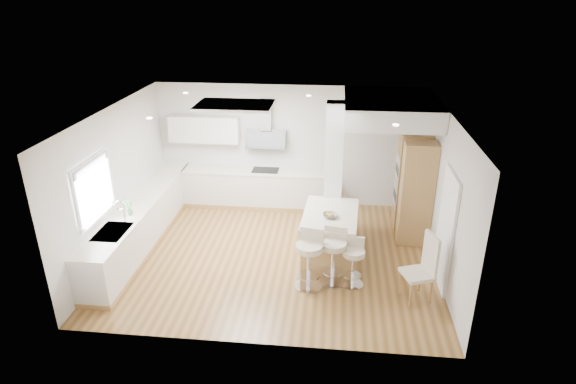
# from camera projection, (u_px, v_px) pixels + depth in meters

# --- Properties ---
(ground) EXTENTS (6.00, 6.00, 0.00)m
(ground) POSITION_uv_depth(u_px,v_px,m) (275.00, 255.00, 9.29)
(ground) COLOR olive
(ground) RESTS_ON ground
(ceiling) EXTENTS (6.00, 5.00, 0.02)m
(ceiling) POSITION_uv_depth(u_px,v_px,m) (275.00, 255.00, 9.29)
(ceiling) COLOR silver
(ceiling) RESTS_ON ground
(wall_back) EXTENTS (6.00, 0.04, 2.80)m
(wall_back) POSITION_uv_depth(u_px,v_px,m) (289.00, 146.00, 11.02)
(wall_back) COLOR beige
(wall_back) RESTS_ON ground
(wall_left) EXTENTS (0.04, 5.00, 2.80)m
(wall_left) POSITION_uv_depth(u_px,v_px,m) (116.00, 182.00, 9.02)
(wall_left) COLOR beige
(wall_left) RESTS_ON ground
(wall_right) EXTENTS (0.04, 5.00, 2.80)m
(wall_right) POSITION_uv_depth(u_px,v_px,m) (444.00, 195.00, 8.45)
(wall_right) COLOR beige
(wall_right) RESTS_ON ground
(skylight) EXTENTS (4.10, 2.10, 0.06)m
(skylight) POSITION_uv_depth(u_px,v_px,m) (235.00, 105.00, 8.81)
(skylight) COLOR white
(skylight) RESTS_ON ground
(window_left) EXTENTS (0.06, 1.28, 1.07)m
(window_left) POSITION_uv_depth(u_px,v_px,m) (93.00, 186.00, 8.08)
(window_left) COLOR white
(window_left) RESTS_ON ground
(doorway_right) EXTENTS (0.05, 1.00, 2.10)m
(doorway_right) POSITION_uv_depth(u_px,v_px,m) (446.00, 232.00, 8.07)
(doorway_right) COLOR #494139
(doorway_right) RESTS_ON ground
(counter_left) EXTENTS (0.63, 4.50, 1.35)m
(counter_left) POSITION_uv_depth(u_px,v_px,m) (142.00, 222.00, 9.58)
(counter_left) COLOR #B0854B
(counter_left) RESTS_ON ground
(counter_back) EXTENTS (3.62, 0.63, 2.50)m
(counter_back) POSITION_uv_depth(u_px,v_px,m) (248.00, 178.00, 11.13)
(counter_back) COLOR #B0854B
(counter_back) RESTS_ON ground
(pillar) EXTENTS (0.35, 0.35, 2.80)m
(pillar) POSITION_uv_depth(u_px,v_px,m) (333.00, 172.00, 9.50)
(pillar) COLOR white
(pillar) RESTS_ON ground
(soffit) EXTENTS (1.78, 2.20, 0.40)m
(soffit) POSITION_uv_depth(u_px,v_px,m) (390.00, 108.00, 9.34)
(soffit) COLOR silver
(soffit) RESTS_ON ground
(oven_column) EXTENTS (0.63, 1.21, 2.10)m
(oven_column) POSITION_uv_depth(u_px,v_px,m) (413.00, 186.00, 9.74)
(oven_column) COLOR #B0854B
(oven_column) RESTS_ON ground
(peninsula) EXTENTS (1.08, 1.56, 0.99)m
(peninsula) POSITION_uv_depth(u_px,v_px,m) (330.00, 235.00, 9.08)
(peninsula) COLOR #B0854B
(peninsula) RESTS_ON ground
(bar_stool_a) EXTENTS (0.56, 0.56, 1.06)m
(bar_stool_a) POSITION_uv_depth(u_px,v_px,m) (309.00, 256.00, 8.10)
(bar_stool_a) COLOR silver
(bar_stool_a) RESTS_ON ground
(bar_stool_b) EXTENTS (0.54, 0.54, 1.03)m
(bar_stool_b) POSITION_uv_depth(u_px,v_px,m) (334.00, 253.00, 8.23)
(bar_stool_b) COLOR silver
(bar_stool_b) RESTS_ON ground
(bar_stool_c) EXTENTS (0.41, 0.41, 0.88)m
(bar_stool_c) POSITION_uv_depth(u_px,v_px,m) (353.00, 260.00, 8.20)
(bar_stool_c) COLOR silver
(bar_stool_c) RESTS_ON ground
(dining_chair) EXTENTS (0.58, 0.58, 1.17)m
(dining_chair) POSITION_uv_depth(u_px,v_px,m) (424.00, 265.00, 7.79)
(dining_chair) COLOR beige
(dining_chair) RESTS_ON ground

